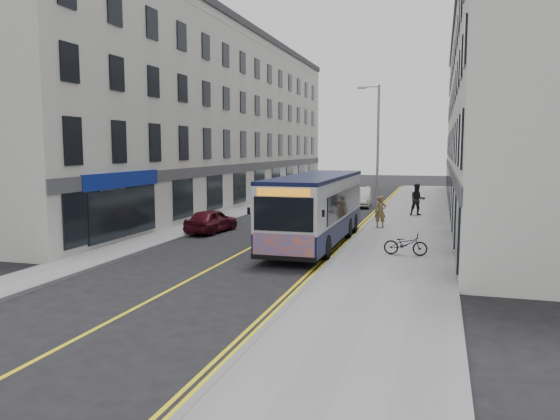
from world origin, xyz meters
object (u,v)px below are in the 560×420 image
Objects in this scene: bicycle at (406,244)px; car_white at (360,197)px; city_bus at (316,207)px; pedestrian_near at (380,212)px; car_maroon at (211,221)px; pedestrian_far at (417,200)px; streetlamp at (376,147)px.

car_white reaches higher than bicycle.
pedestrian_near is (2.30, 5.36, -0.75)m from city_bus.
car_white is (-4.45, 18.62, 0.14)m from bicycle.
car_maroon is at bearing 69.29° from bicycle.
city_bus reaches higher than pedestrian_far.
pedestrian_far is 13.64m from car_maroon.
pedestrian_far is 0.55× the size of car_maroon.
bicycle is at bearing -103.65° from pedestrian_far.
car_maroon is (-5.57, -14.66, -0.09)m from car_white.
pedestrian_near is at bearing -79.07° from streetlamp.
car_white is at bearing 104.60° from streetlamp.
car_maroon is at bearing -154.61° from pedestrian_near.
streetlamp is 8.74m from car_white.
bicycle is 0.85× the size of pedestrian_far.
pedestrian_far is at bearing 1.28° from bicycle.
pedestrian_far reaches higher than car_white.
pedestrian_far reaches higher than pedestrian_near.
car_white is (-2.68, 11.18, -0.26)m from pedestrian_near.
city_bus reaches higher than bicycle.
pedestrian_far is (-0.10, 13.31, 0.55)m from bicycle.
car_maroon is (-7.57, -6.99, -3.77)m from streetlamp.
car_white is (-4.35, 5.30, -0.41)m from pedestrian_far.
car_white is at bearing 91.31° from city_bus.
streetlamp is 0.74× the size of city_bus.
streetlamp reaches higher than pedestrian_far.
city_bus is at bearing -123.53° from pedestrian_far.
streetlamp is at bearing 79.67° from city_bus.
pedestrian_near is 0.39× the size of car_white.
bicycle is (4.07, -2.07, -1.15)m from city_bus.
city_bus is 2.99× the size of car_maroon.
streetlamp is 4.73× the size of bicycle.
pedestrian_far is (3.97, 11.24, -0.60)m from city_bus.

